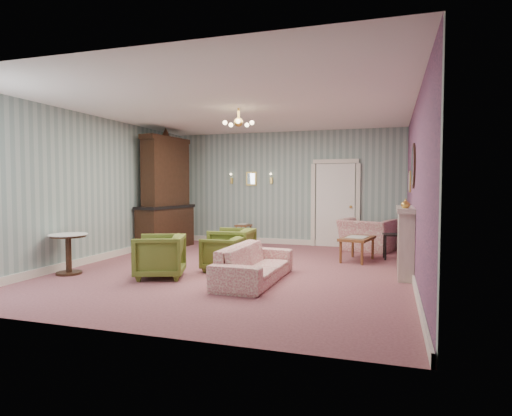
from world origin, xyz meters
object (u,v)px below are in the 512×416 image
(fireplace, at_px, (405,241))
(coffee_table, at_px, (357,249))
(sofa_chintz, at_px, (255,257))
(side_table_black, at_px, (392,247))
(olive_chair_c, at_px, (232,245))
(pedestal_table, at_px, (69,254))
(olive_chair_b, at_px, (223,252))
(wingback_chair, at_px, (367,229))
(dresser, at_px, (166,190))
(olive_chair_a, at_px, (160,254))

(fireplace, xyz_separation_m, coffee_table, (-0.88, 1.15, -0.34))
(sofa_chintz, distance_m, side_table_black, 3.45)
(side_table_black, bearing_deg, sofa_chintz, -127.22)
(olive_chair_c, bearing_deg, pedestal_table, -58.29)
(fireplace, bearing_deg, olive_chair_b, -169.01)
(sofa_chintz, height_order, wingback_chair, wingback_chair)
(sofa_chintz, bearing_deg, side_table_black, -36.15)
(dresser, height_order, coffee_table, dresser)
(sofa_chintz, xyz_separation_m, wingback_chair, (1.54, 3.81, 0.11))
(sofa_chintz, relative_size, side_table_black, 3.69)
(dresser, xyz_separation_m, coffee_table, (4.55, -0.37, -1.18))
(fireplace, height_order, coffee_table, fireplace)
(olive_chair_b, bearing_deg, coffee_table, 127.73)
(fireplace, relative_size, pedestal_table, 2.00)
(olive_chair_b, height_order, dresser, dresser)
(pedestal_table, bearing_deg, fireplace, 16.82)
(olive_chair_a, xyz_separation_m, sofa_chintz, (1.57, 0.22, -0.01))
(olive_chair_a, bearing_deg, dresser, -172.64)
(sofa_chintz, bearing_deg, dresser, 49.84)
(olive_chair_b, bearing_deg, pedestal_table, -66.85)
(olive_chair_c, relative_size, dresser, 0.27)
(dresser, bearing_deg, coffee_table, 1.49)
(pedestal_table, bearing_deg, olive_chair_a, 7.65)
(olive_chair_c, height_order, fireplace, fireplace)
(olive_chair_a, height_order, dresser, dresser)
(olive_chair_b, distance_m, coffee_table, 2.82)
(olive_chair_c, xyz_separation_m, dresser, (-2.30, 1.56, 1.03))
(olive_chair_a, distance_m, dresser, 3.50)
(wingback_chair, relative_size, coffee_table, 1.20)
(fireplace, bearing_deg, dresser, 164.35)
(sofa_chintz, bearing_deg, olive_chair_b, 52.88)
(sofa_chintz, relative_size, pedestal_table, 2.81)
(wingback_chair, bearing_deg, pedestal_table, 60.45)
(olive_chair_c, height_order, coffee_table, olive_chair_c)
(olive_chair_a, bearing_deg, olive_chair_c, 131.87)
(dresser, distance_m, side_table_black, 5.34)
(dresser, height_order, side_table_black, dresser)
(olive_chair_c, bearing_deg, dresser, -126.81)
(olive_chair_b, relative_size, olive_chair_c, 0.87)
(olive_chair_b, distance_m, pedestal_table, 2.65)
(sofa_chintz, height_order, fireplace, fireplace)
(wingback_chair, relative_size, pedestal_table, 1.63)
(olive_chair_c, relative_size, coffee_table, 0.82)
(dresser, xyz_separation_m, fireplace, (5.42, -1.52, -0.84))
(olive_chair_c, distance_m, sofa_chintz, 1.45)
(olive_chair_c, height_order, pedestal_table, olive_chair_c)
(olive_chair_b, distance_m, wingback_chair, 3.95)
(coffee_table, relative_size, pedestal_table, 1.36)
(olive_chair_b, relative_size, sofa_chintz, 0.35)
(sofa_chintz, xyz_separation_m, fireplace, (2.30, 1.22, 0.20))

